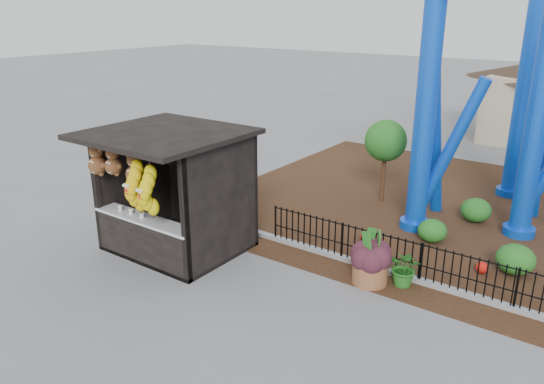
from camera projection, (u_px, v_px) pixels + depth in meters
The scene contains 9 objects.
ground at pixel (240, 302), 11.25m from camera, with size 120.00×120.00×0.00m, color slate.
mulch_bed at pixel (524, 225), 15.17m from camera, with size 18.00×12.00×0.02m, color #331E11.
curb at pixel (473, 297), 11.32m from camera, with size 18.00×0.18×0.12m, color gray.
prize_booth at pixel (167, 194), 13.11m from camera, with size 3.50×3.40×3.12m.
picket_fence at pixel (522, 291), 10.68m from camera, with size 12.20×0.06×1.00m, color black, non-canonical shape.
terracotta_planter at pixel (370, 272), 11.94m from camera, with size 0.80×0.80×0.56m, color brown.
planter_foliage at pixel (372, 248), 11.74m from camera, with size 0.70×0.70×0.64m, color #381621.
potted_plant at pixel (405, 268), 11.76m from camera, with size 0.79×0.68×0.88m, color #265F1C.
landscaping at pixel (511, 243), 13.29m from camera, with size 8.59×3.77×0.71m.
Camera 1 is at (6.32, -7.59, 5.91)m, focal length 35.00 mm.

